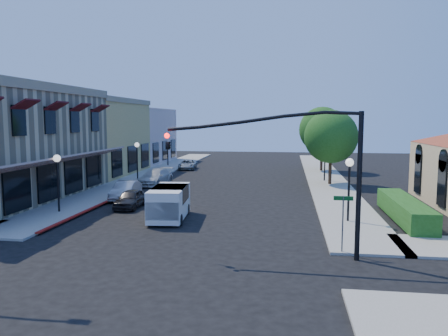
# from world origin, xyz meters

# --- Properties ---
(ground) EXTENTS (120.00, 120.00, 0.00)m
(ground) POSITION_xyz_m (0.00, 0.00, 0.00)
(ground) COLOR black
(ground) RESTS_ON ground
(sidewalk_left) EXTENTS (3.50, 50.00, 0.12)m
(sidewalk_left) POSITION_xyz_m (-8.75, 27.00, 0.06)
(sidewalk_left) COLOR gray
(sidewalk_left) RESTS_ON ground
(sidewalk_right) EXTENTS (3.50, 50.00, 0.12)m
(sidewalk_right) POSITION_xyz_m (8.75, 27.00, 0.06)
(sidewalk_right) COLOR gray
(sidewalk_right) RESTS_ON ground
(curb_red_strip) EXTENTS (0.25, 10.00, 0.06)m
(curb_red_strip) POSITION_xyz_m (-6.90, 8.00, 0.00)
(curb_red_strip) COLOR maroon
(curb_red_strip) RESTS_ON ground
(yellow_stucco_building) EXTENTS (10.00, 12.00, 7.60)m
(yellow_stucco_building) POSITION_xyz_m (-15.50, 26.00, 3.80)
(yellow_stucco_building) COLOR tan
(yellow_stucco_building) RESTS_ON ground
(pink_stucco_building) EXTENTS (10.00, 12.00, 7.00)m
(pink_stucco_building) POSITION_xyz_m (-15.50, 38.00, 3.50)
(pink_stucco_building) COLOR beige
(pink_stucco_building) RESTS_ON ground
(hedge) EXTENTS (1.40, 8.00, 1.10)m
(hedge) POSITION_xyz_m (11.70, 9.00, 0.00)
(hedge) COLOR #1F5016
(hedge) RESTS_ON ground
(street_tree_a) EXTENTS (4.56, 4.56, 6.48)m
(street_tree_a) POSITION_xyz_m (8.80, 22.00, 4.19)
(street_tree_a) COLOR #351F15
(street_tree_a) RESTS_ON ground
(street_tree_b) EXTENTS (4.94, 4.94, 7.02)m
(street_tree_b) POSITION_xyz_m (8.80, 32.00, 4.54)
(street_tree_b) COLOR #351F15
(street_tree_b) RESTS_ON ground
(signal_mast_arm) EXTENTS (8.01, 0.39, 6.00)m
(signal_mast_arm) POSITION_xyz_m (5.86, 1.50, 4.09)
(signal_mast_arm) COLOR black
(signal_mast_arm) RESTS_ON ground
(street_name_sign) EXTENTS (0.80, 0.06, 2.50)m
(street_name_sign) POSITION_xyz_m (7.50, 2.20, 1.70)
(street_name_sign) COLOR #595B5E
(street_name_sign) RESTS_ON ground
(lamppost_left_near) EXTENTS (0.44, 0.44, 3.57)m
(lamppost_left_near) POSITION_xyz_m (-8.50, 8.00, 2.74)
(lamppost_left_near) COLOR black
(lamppost_left_near) RESTS_ON ground
(lamppost_left_far) EXTENTS (0.44, 0.44, 3.57)m
(lamppost_left_far) POSITION_xyz_m (-8.50, 22.00, 2.74)
(lamppost_left_far) COLOR black
(lamppost_left_far) RESTS_ON ground
(lamppost_right_near) EXTENTS (0.44, 0.44, 3.57)m
(lamppost_right_near) POSITION_xyz_m (8.50, 8.00, 2.74)
(lamppost_right_near) COLOR black
(lamppost_right_near) RESTS_ON ground
(lamppost_right_far) EXTENTS (0.44, 0.44, 3.57)m
(lamppost_right_far) POSITION_xyz_m (8.50, 24.00, 2.74)
(lamppost_right_far) COLOR black
(lamppost_right_far) RESTS_ON ground
(white_van) EXTENTS (2.18, 4.33, 1.86)m
(white_van) POSITION_xyz_m (-1.44, 7.36, 1.07)
(white_van) COLOR silver
(white_van) RESTS_ON ground
(parked_car_a) EXTENTS (1.42, 3.47, 1.18)m
(parked_car_a) POSITION_xyz_m (-4.80, 10.22, 0.59)
(parked_car_a) COLOR black
(parked_car_a) RESTS_ON ground
(parked_car_b) EXTENTS (1.64, 3.97, 1.28)m
(parked_car_b) POSITION_xyz_m (-6.20, 13.00, 0.64)
(parked_car_b) COLOR #ADAFB3
(parked_car_b) RESTS_ON ground
(parked_car_c) EXTENTS (2.41, 4.86, 1.36)m
(parked_car_c) POSITION_xyz_m (-6.20, 20.00, 0.68)
(parked_car_c) COLOR #B9B9B7
(parked_car_c) RESTS_ON ground
(parked_car_d) EXTENTS (2.18, 4.04, 1.08)m
(parked_car_d) POSITION_xyz_m (-6.12, 32.00, 0.54)
(parked_car_d) COLOR #9EA2A3
(parked_car_d) RESTS_ON ground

